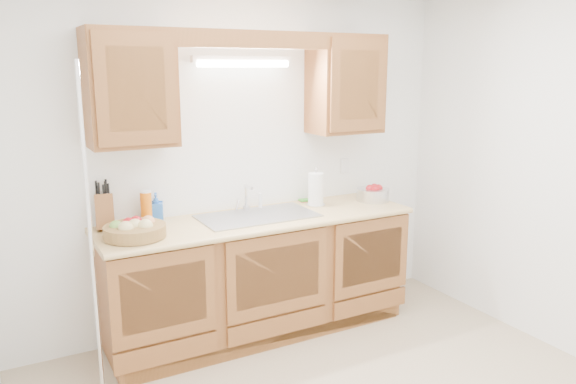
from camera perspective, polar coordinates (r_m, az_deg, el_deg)
room at (r=2.97m, az=6.89°, el=-1.28°), size 3.52×3.50×2.50m
base_cabinets at (r=4.21m, az=-3.00°, el=-8.57°), size 2.20×0.60×0.86m
countertop at (r=4.06m, az=-2.98°, el=-2.83°), size 2.30×0.63×0.04m
upper_cabinet_left at (r=3.78m, az=-15.76°, el=10.11°), size 0.55×0.33×0.75m
upper_cabinet_right at (r=4.46m, az=5.85°, el=10.82°), size 0.55×0.33×0.75m
valance at (r=3.92m, az=-3.23°, el=15.24°), size 2.20×0.05×0.12m
fluorescent_fixture at (r=4.12m, az=-4.60°, el=13.10°), size 0.76×0.08×0.08m
sink at (r=4.09m, az=-3.10°, el=-3.46°), size 0.84×0.46×0.36m
wire_shelf_pole at (r=3.45m, az=-19.42°, el=-4.26°), size 0.03×0.03×2.00m
outlet_plate at (r=4.72m, az=5.79°, el=2.68°), size 0.08×0.01×0.12m
fruit_basket at (r=3.69m, az=-15.31°, el=-3.67°), size 0.51×0.51×0.12m
knife_block at (r=3.92m, az=-18.15°, el=-1.86°), size 0.14×0.21×0.34m
orange_canister at (r=3.97m, az=-14.20°, el=-1.50°), size 0.08×0.08×0.23m
soap_bottle at (r=4.01m, az=-13.25°, el=-1.53°), size 0.12×0.12×0.20m
sponge at (r=4.51m, az=1.79°, el=-0.86°), size 0.10×0.07×0.02m
paper_towel at (r=4.36m, az=2.85°, el=0.24°), size 0.15×0.15×0.31m
apple_bowl at (r=4.58m, az=8.63°, el=-0.16°), size 0.34×0.34×0.13m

